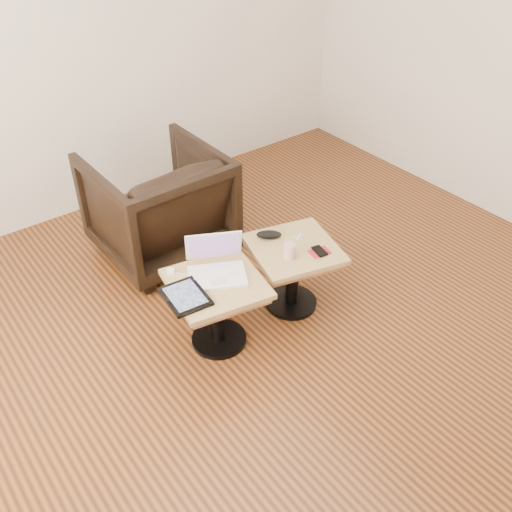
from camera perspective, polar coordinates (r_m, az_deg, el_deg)
room_shell at (r=2.48m, az=4.83°, el=11.44°), size 4.52×4.52×2.71m
side_table_left at (r=3.17m, az=-3.95°, el=-4.14°), size 0.57×0.57×0.45m
side_table_right at (r=3.42m, az=3.75°, el=-0.58°), size 0.60×0.60×0.45m
laptop at (r=3.13m, az=-4.02°, el=-1.00°), size 0.41×0.39×0.22m
tablet at (r=3.00m, az=-7.10°, el=-4.03°), size 0.23×0.28×0.02m
charging_adapter at (r=3.18m, az=-8.56°, el=-1.53°), size 0.06×0.06×0.02m
glasses_case at (r=3.41m, az=1.31°, el=2.16°), size 0.16×0.15×0.05m
striped_cup at (r=3.24m, az=3.36°, el=0.50°), size 0.08×0.08×0.09m
earbuds_tangle at (r=3.42m, az=4.35°, el=1.85°), size 0.07×0.06×0.01m
phone_on_sleeve at (r=3.32m, az=6.37°, el=0.45°), size 0.13×0.11×0.01m
armchair at (r=3.91m, az=-9.74°, el=5.02°), size 0.82×0.84×0.76m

